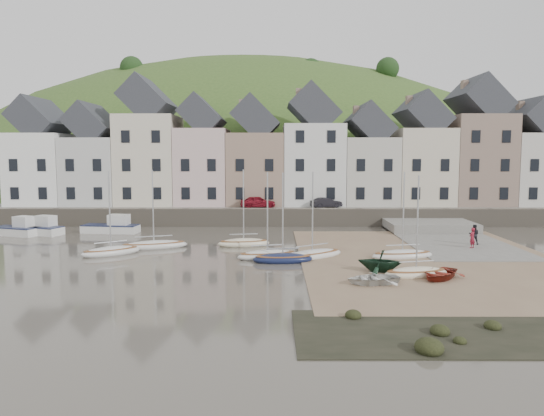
{
  "coord_description": "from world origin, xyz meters",
  "views": [
    {
      "loc": [
        0.17,
        -36.47,
        7.46
      ],
      "look_at": [
        0.0,
        6.0,
        3.0
      ],
      "focal_mm": 35.18,
      "sensor_mm": 36.0,
      "label": 1
    }
  ],
  "objects_px": {
    "rowboat_white": "(373,278)",
    "person_dark": "(474,234)",
    "sailboat_0": "(154,245)",
    "rowboat_red": "(440,273)",
    "rowboat_green": "(380,261)",
    "person_red": "(472,238)",
    "car_left": "(258,202)",
    "car_right": "(326,203)"
  },
  "relations": [
    {
      "from": "rowboat_green",
      "to": "person_red",
      "type": "height_order",
      "value": "person_red"
    },
    {
      "from": "sailboat_0",
      "to": "person_red",
      "type": "bearing_deg",
      "value": -0.94
    },
    {
      "from": "rowboat_red",
      "to": "person_dark",
      "type": "bearing_deg",
      "value": 101.47
    },
    {
      "from": "rowboat_white",
      "to": "rowboat_red",
      "type": "height_order",
      "value": "rowboat_red"
    },
    {
      "from": "person_red",
      "to": "car_right",
      "type": "xyz_separation_m",
      "value": [
        -9.72,
        15.48,
        1.24
      ]
    },
    {
      "from": "car_left",
      "to": "rowboat_green",
      "type": "bearing_deg",
      "value": -166.48
    },
    {
      "from": "person_dark",
      "to": "car_left",
      "type": "height_order",
      "value": "car_left"
    },
    {
      "from": "person_dark",
      "to": "sailboat_0",
      "type": "bearing_deg",
      "value": 22.66
    },
    {
      "from": "sailboat_0",
      "to": "rowboat_white",
      "type": "relative_size",
      "value": 2.07
    },
    {
      "from": "car_right",
      "to": "car_left",
      "type": "bearing_deg",
      "value": 70.08
    },
    {
      "from": "rowboat_red",
      "to": "person_red",
      "type": "relative_size",
      "value": 2.01
    },
    {
      "from": "rowboat_green",
      "to": "person_red",
      "type": "bearing_deg",
      "value": 145.98
    },
    {
      "from": "car_right",
      "to": "rowboat_green",
      "type": "bearing_deg",
      "value": 162.65
    },
    {
      "from": "rowboat_white",
      "to": "rowboat_green",
      "type": "height_order",
      "value": "rowboat_green"
    },
    {
      "from": "rowboat_red",
      "to": "person_dark",
      "type": "height_order",
      "value": "person_dark"
    },
    {
      "from": "rowboat_red",
      "to": "person_dark",
      "type": "xyz_separation_m",
      "value": [
        6.28,
        11.44,
        0.53
      ]
    },
    {
      "from": "sailboat_0",
      "to": "rowboat_green",
      "type": "xyz_separation_m",
      "value": [
        15.94,
        -8.42,
        0.5
      ]
    },
    {
      "from": "rowboat_red",
      "to": "person_dark",
      "type": "distance_m",
      "value": 13.06
    },
    {
      "from": "sailboat_0",
      "to": "car_right",
      "type": "relative_size",
      "value": 1.91
    },
    {
      "from": "sailboat_0",
      "to": "person_dark",
      "type": "distance_m",
      "value": 25.4
    },
    {
      "from": "sailboat_0",
      "to": "rowboat_white",
      "type": "xyz_separation_m",
      "value": [
        14.93,
        -11.45,
        0.12
      ]
    },
    {
      "from": "car_left",
      "to": "rowboat_white",
      "type": "bearing_deg",
      "value": -170.57
    },
    {
      "from": "rowboat_white",
      "to": "person_dark",
      "type": "distance_m",
      "value": 16.41
    },
    {
      "from": "rowboat_green",
      "to": "person_red",
      "type": "distance_m",
      "value": 11.81
    },
    {
      "from": "rowboat_red",
      "to": "car_left",
      "type": "bearing_deg",
      "value": 154.52
    },
    {
      "from": "rowboat_white",
      "to": "rowboat_green",
      "type": "bearing_deg",
      "value": 148.93
    },
    {
      "from": "rowboat_green",
      "to": "car_right",
      "type": "distance_m",
      "value": 23.56
    },
    {
      "from": "person_dark",
      "to": "rowboat_green",
      "type": "bearing_deg",
      "value": 65.57
    },
    {
      "from": "sailboat_0",
      "to": "car_left",
      "type": "height_order",
      "value": "sailboat_0"
    },
    {
      "from": "rowboat_green",
      "to": "person_dark",
      "type": "xyz_separation_m",
      "value": [
        9.42,
        9.63,
        0.16
      ]
    },
    {
      "from": "rowboat_green",
      "to": "rowboat_red",
      "type": "height_order",
      "value": "rowboat_green"
    },
    {
      "from": "rowboat_green",
      "to": "person_dark",
      "type": "height_order",
      "value": "person_dark"
    },
    {
      "from": "person_red",
      "to": "person_dark",
      "type": "xyz_separation_m",
      "value": [
        0.75,
        1.61,
        0.01
      ]
    },
    {
      "from": "rowboat_white",
      "to": "car_right",
      "type": "xyz_separation_m",
      "value": [
        -0.04,
        26.52,
        1.77
      ]
    },
    {
      "from": "rowboat_white",
      "to": "car_left",
      "type": "xyz_separation_m",
      "value": [
        -7.27,
        26.52,
        1.85
      ]
    },
    {
      "from": "sailboat_0",
      "to": "car_right",
      "type": "bearing_deg",
      "value": 45.35
    },
    {
      "from": "car_right",
      "to": "person_red",
      "type": "bearing_deg",
      "value": -167.78
    },
    {
      "from": "rowboat_white",
      "to": "car_right",
      "type": "bearing_deg",
      "value": 167.48
    },
    {
      "from": "rowboat_white",
      "to": "rowboat_green",
      "type": "xyz_separation_m",
      "value": [
        1.01,
        3.03,
        0.38
      ]
    },
    {
      "from": "sailboat_0",
      "to": "person_red",
      "type": "distance_m",
      "value": 24.62
    },
    {
      "from": "rowboat_red",
      "to": "person_red",
      "type": "distance_m",
      "value": 11.29
    },
    {
      "from": "rowboat_red",
      "to": "car_right",
      "type": "height_order",
      "value": "car_right"
    }
  ]
}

